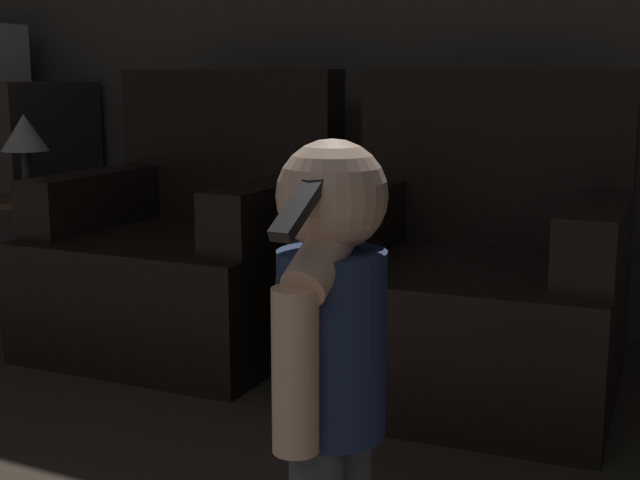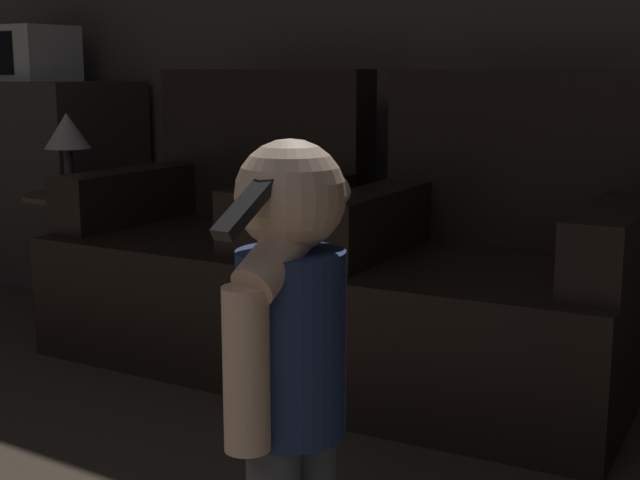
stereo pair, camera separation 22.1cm
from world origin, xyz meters
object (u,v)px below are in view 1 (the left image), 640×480
object	(u,v)px
armchair_left	(192,253)
armchair_right	(473,284)
person_toddler	(330,345)
lamp	(24,135)

from	to	relation	value
armchair_left	armchair_right	bearing A→B (deg)	-2.28
armchair_left	armchair_right	distance (m)	1.05
person_toddler	lamp	world-z (taller)	person_toddler
armchair_left	person_toddler	world-z (taller)	armchair_left
armchair_left	lamp	bearing A→B (deg)	-177.17
armchair_left	lamp	distance (m)	0.83
armchair_right	lamp	bearing A→B (deg)	177.39
armchair_right	armchair_left	bearing A→B (deg)	175.30
person_toddler	lamp	size ratio (longest dim) A/B	2.71
armchair_right	lamp	xyz separation A→B (m)	(-1.77, -0.06, 0.41)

